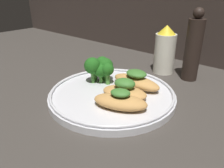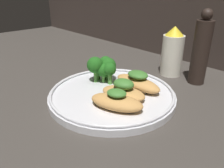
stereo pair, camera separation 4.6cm
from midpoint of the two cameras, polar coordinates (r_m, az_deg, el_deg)
name	(u,v)px [view 2 (the right image)]	position (r cm, az deg, el deg)	size (l,w,h in cm)	color
ground_plane	(112,100)	(47.80, 2.76, -4.32)	(180.00, 180.00, 1.00)	#3D3833
plate	(112,94)	(47.10, 2.80, -2.73)	(27.04, 27.04, 2.00)	silver
grilled_meat_front	(117,101)	(40.62, 4.45, -4.59)	(11.39, 8.54, 3.77)	tan
grilled_meat_middle	(122,92)	(43.85, 5.55, -2.18)	(10.45, 7.90, 4.13)	tan
grilled_meat_back	(138,82)	(48.69, 9.39, 0.53)	(11.78, 4.75, 4.05)	tan
broccoli_bunch	(103,67)	(50.91, 0.19, 4.50)	(6.69, 6.50, 6.16)	#4C8E38
sauce_bottle	(172,52)	(60.94, 17.61, 7.88)	(5.60, 5.60, 13.04)	silver
pepper_grinder	(201,51)	(57.24, 24.37, 7.88)	(3.97, 3.97, 17.84)	black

